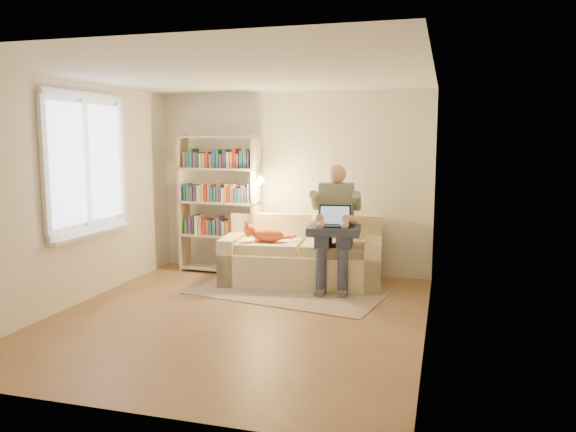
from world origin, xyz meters
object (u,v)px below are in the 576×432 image
(person, at_px, (335,220))
(laptop, at_px, (339,221))
(cat, at_px, (264,234))
(sofa, at_px, (303,259))
(bookshelf, at_px, (219,197))

(person, height_order, laptop, person)
(person, xyz_separation_m, cat, (-0.95, -0.08, -0.22))
(sofa, bearing_deg, person, -19.46)
(laptop, bearing_deg, sofa, 148.26)
(person, xyz_separation_m, laptop, (0.08, -0.15, 0.01))
(sofa, xyz_separation_m, laptop, (0.54, -0.26, 0.58))
(laptop, distance_m, bookshelf, 1.93)
(cat, relative_size, laptop, 1.48)
(person, height_order, bookshelf, bookshelf)
(laptop, bearing_deg, person, 111.72)
(sofa, distance_m, person, 0.74)
(person, relative_size, laptop, 3.69)
(bookshelf, bearing_deg, person, -9.89)
(sofa, xyz_separation_m, bookshelf, (-1.31, 0.26, 0.78))
(laptop, height_order, bookshelf, bookshelf)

